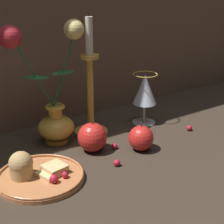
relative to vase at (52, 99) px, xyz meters
The scene contains 10 objects.
ground_plane 0.20m from the vase, 39.30° to the right, with size 2.40×2.40×0.00m, color #33281E.
vase is the anchor object (origin of this frame).
plate_with_pastries 0.23m from the vase, 127.49° to the right, with size 0.21×0.21×0.07m.
wine_glass 0.30m from the vase, ahead, with size 0.08×0.08×0.16m.
candlestick 0.12m from the vase, ahead, with size 0.10×0.10×0.35m.
apple_beside_vase 0.27m from the vase, 45.84° to the right, with size 0.07×0.07×0.08m.
apple_near_glass 0.15m from the vase, 60.62° to the right, with size 0.08×0.08×0.09m.
berry_near_plate 0.22m from the vase, 48.49° to the right, with size 0.02×0.02×0.02m, color #AD192D.
berry_front_center 0.43m from the vase, 23.24° to the right, with size 0.02×0.02×0.02m, color #AD192D.
berry_by_glass_stem 0.26m from the vase, 72.65° to the right, with size 0.02×0.02×0.02m, color #AD192D.
Camera 1 is at (-0.52, -0.80, 0.46)m, focal length 60.00 mm.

